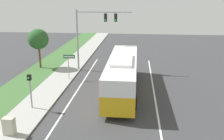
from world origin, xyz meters
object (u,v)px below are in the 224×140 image
Objects in this scene: bus at (123,72)px; utility_cabinet at (9,126)px; signal_gantry at (93,28)px; pedestrian_signal at (30,86)px; street_sign at (69,62)px.

bus is 11.04× the size of utility_cabinet.
pedestrian_signal is at bearing -105.06° from signal_gantry.
utility_cabinet is (-6.69, -8.57, -1.17)m from bus.
bus is 8.20m from signal_gantry.
pedestrian_signal is at bearing -145.88° from bus.
pedestrian_signal is 1.03× the size of street_sign.
pedestrian_signal is (-3.00, -11.14, -3.10)m from signal_gantry.
bus is at bearing 52.04° from utility_cabinet.
street_sign is (1.04, 7.42, -0.04)m from pedestrian_signal.
signal_gantry is 11.94m from pedestrian_signal.
signal_gantry reaches higher than utility_cabinet.
street_sign is at bearing 154.57° from bus.
bus is at bearing -59.17° from signal_gantry.
utility_cabinet is at bearing -127.96° from bus.
street_sign is 2.45× the size of utility_cabinet.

